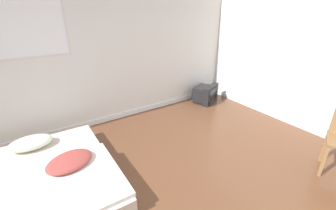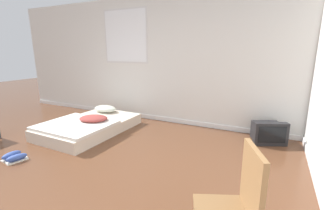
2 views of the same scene
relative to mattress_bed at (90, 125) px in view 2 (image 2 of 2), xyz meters
The scene contains 6 objects.
ground_plane 1.67m from the mattress_bed, 58.95° to the right, with size 20.00×20.00×0.00m, color brown.
wall_back 1.90m from the mattress_bed, 55.72° to the left, with size 7.96×0.08×2.60m.
mattress_bed is the anchor object (origin of this frame).
crt_tv 3.20m from the mattress_bed, 16.08° to the left, with size 0.60×0.55×0.38m.
wooden_chair 3.42m from the mattress_bed, 29.35° to the right, with size 0.51×0.51×0.91m.
sneaker_pair 1.35m from the mattress_bed, 94.74° to the right, with size 0.29×0.29×0.10m.
Camera 2 is at (2.23, -1.59, 1.50)m, focal length 24.00 mm.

